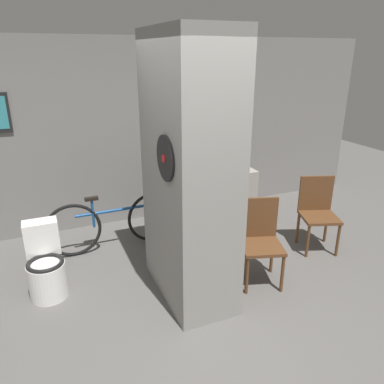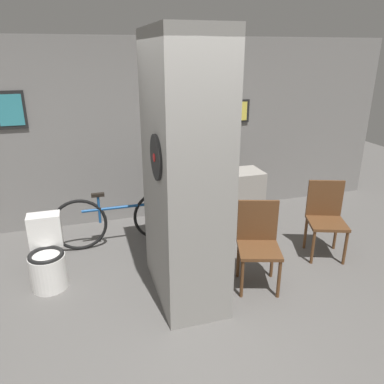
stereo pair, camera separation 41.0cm
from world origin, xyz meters
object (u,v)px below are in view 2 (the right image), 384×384
(chair_near_pillar, at_px, (258,241))
(bicycle, at_px, (121,219))
(chair_by_doorway, at_px, (326,216))
(toilet, at_px, (47,258))
(bottle_tall, at_px, (189,166))

(chair_near_pillar, xyz_separation_m, bicycle, (-1.30, 1.32, -0.15))
(chair_by_doorway, distance_m, bicycle, 2.58)
(chair_by_doorway, bearing_deg, bicycle, 177.93)
(chair_near_pillar, distance_m, bicycle, 1.86)
(toilet, xyz_separation_m, bottle_tall, (1.80, 0.67, 0.69))
(toilet, height_order, bicycle, toilet)
(bottle_tall, bearing_deg, chair_by_doorway, -33.26)
(bicycle, bearing_deg, bottle_tall, -0.59)
(chair_near_pillar, bearing_deg, chair_by_doorway, 35.54)
(toilet, height_order, bottle_tall, bottle_tall)
(chair_by_doorway, relative_size, bottle_tall, 3.06)
(toilet, bearing_deg, chair_near_pillar, -16.44)
(chair_by_doorway, bearing_deg, bottle_tall, 166.71)
(toilet, relative_size, bottle_tall, 2.47)
(toilet, relative_size, chair_near_pillar, 0.81)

